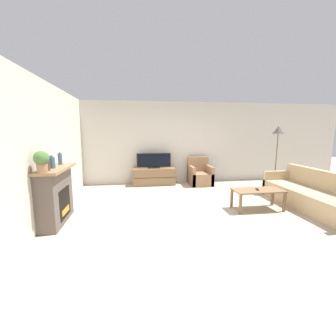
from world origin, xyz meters
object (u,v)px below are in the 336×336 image
object	(u,v)px
mantel_vase_right	(60,159)
coffee_table	(258,192)
floor_lamp	(278,135)
remote	(257,189)
couch	(312,196)
potted_plant	(42,160)
armchair	(200,176)
tv_stand	(154,176)
mantel_vase_centre_left	(52,162)
fireplace	(55,195)
mantel_vase_left	(46,162)
tv	(154,161)

from	to	relation	value
mantel_vase_right	coffee_table	bearing A→B (deg)	-3.37
floor_lamp	remote	bearing A→B (deg)	-134.01
couch	mantel_vase_right	bearing A→B (deg)	176.40
potted_plant	armchair	xyz separation A→B (m)	(3.60, 3.19, -0.99)
tv_stand	armchair	distance (m)	1.51
coffee_table	remote	distance (m)	0.08
mantel_vase_centre_left	tv_stand	xyz separation A→B (m)	(2.09, 2.92, -0.91)
fireplace	potted_plant	world-z (taller)	potted_plant
tv_stand	armchair	xyz separation A→B (m)	(1.50, -0.17, 0.01)
potted_plant	coffee_table	xyz separation A→B (m)	(4.18, 0.65, -0.88)
remote	fireplace	bearing A→B (deg)	-163.37
mantel_vase_right	armchair	bearing A→B (deg)	32.46
mantel_vase_centre_left	coffee_table	size ratio (longest dim) A/B	0.22
mantel_vase_centre_left	floor_lamp	world-z (taller)	floor_lamp
tv_stand	remote	size ratio (longest dim) A/B	8.82
armchair	coffee_table	bearing A→B (deg)	-76.95
mantel_vase_centre_left	remote	xyz separation A→B (m)	(4.16, 0.21, -0.72)
fireplace	coffee_table	xyz separation A→B (m)	(4.20, 0.13, -0.15)
mantel_vase_left	couch	bearing A→B (deg)	4.18
armchair	coffee_table	xyz separation A→B (m)	(0.59, -2.53, 0.11)
tv	couch	world-z (taller)	tv
fireplace	tv_stand	size ratio (longest dim) A/B	0.91
tv	couch	size ratio (longest dim) A/B	0.44
mantel_vase_left	tv_stand	distance (m)	3.94
fireplace	mantel_vase_left	world-z (taller)	mantel_vase_left
fireplace	tv_stand	world-z (taller)	fireplace
fireplace	potted_plant	xyz separation A→B (m)	(0.02, -0.53, 0.73)
mantel_vase_left	tv	size ratio (longest dim) A/B	0.28
couch	mantel_vase_left	bearing A→B (deg)	-175.82
mantel_vase_right	potted_plant	xyz separation A→B (m)	(-0.00, -0.90, 0.08)
couch	armchair	bearing A→B (deg)	125.46
fireplace	armchair	xyz separation A→B (m)	(3.61, 2.66, -0.26)
mantel_vase_left	mantel_vase_right	bearing A→B (deg)	90.00
mantel_vase_left	coffee_table	world-z (taller)	mantel_vase_left
armchair	couch	bearing A→B (deg)	-54.54
mantel_vase_left	remote	xyz separation A→B (m)	(4.16, 0.49, -0.75)
mantel_vase_right	coffee_table	xyz separation A→B (m)	(4.18, -0.25, -0.80)
floor_lamp	couch	bearing A→B (deg)	-91.65
mantel_vase_right	tv	size ratio (longest dim) A/B	0.23
potted_plant	remote	xyz separation A→B (m)	(4.16, 0.64, -0.81)
couch	floor_lamp	bearing A→B (deg)	88.35
potted_plant	mantel_vase_centre_left	bearing A→B (deg)	90.00
mantel_vase_left	tv_stand	world-z (taller)	mantel_vase_left
potted_plant	couch	xyz separation A→B (m)	(5.47, 0.55, -0.99)
mantel_vase_left	remote	size ratio (longest dim) A/B	1.99
tv	mantel_vase_centre_left	bearing A→B (deg)	-125.63
mantel_vase_centre_left	tv_stand	world-z (taller)	mantel_vase_centre_left
mantel_vase_right	couch	world-z (taller)	mantel_vase_right
fireplace	mantel_vase_right	bearing A→B (deg)	87.43
mantel_vase_centre_left	couch	size ratio (longest dim) A/B	0.10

